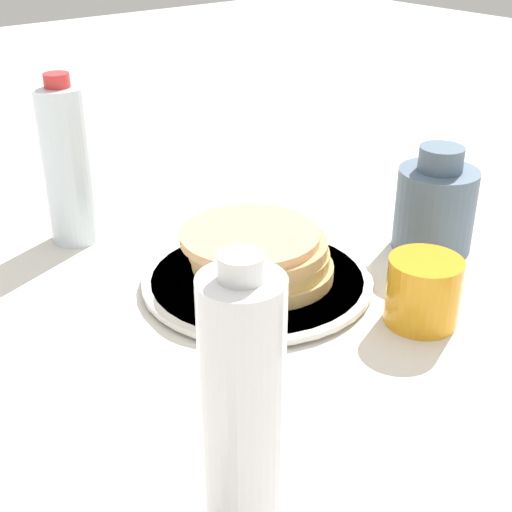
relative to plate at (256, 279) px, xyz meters
name	(u,v)px	position (x,y,z in m)	size (l,w,h in m)	color
ground_plane	(269,280)	(-0.02, 0.00, -0.01)	(4.00, 4.00, 0.00)	silver
plate	(256,279)	(0.00, 0.00, 0.00)	(0.29, 0.29, 0.01)	silver
pancake_stack	(259,254)	(0.00, 0.00, 0.04)	(0.18, 0.18, 0.06)	tan
juice_glass	(423,291)	(-0.09, 0.18, 0.03)	(0.08, 0.08, 0.08)	orange
cream_jug	(435,206)	(-0.25, 0.07, 0.06)	(0.11, 0.11, 0.15)	#4C6075
water_bottle_mid	(68,165)	(0.12, -0.26, 0.10)	(0.07, 0.07, 0.23)	silver
water_bottle_far	(243,410)	(0.24, 0.29, 0.11)	(0.06, 0.06, 0.24)	white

